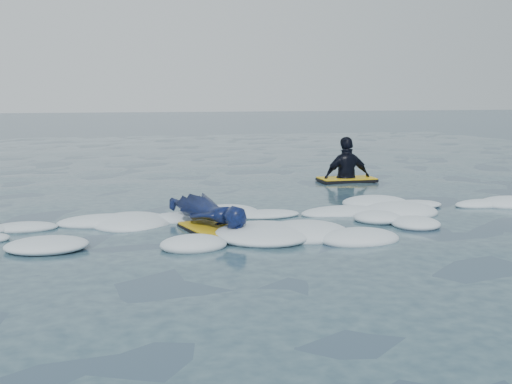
% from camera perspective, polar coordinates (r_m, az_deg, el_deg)
% --- Properties ---
extents(ground, '(120.00, 120.00, 0.00)m').
position_cam_1_polar(ground, '(8.11, -4.12, -4.55)').
color(ground, '#1A343F').
rests_on(ground, ground).
extents(foam_band, '(12.00, 3.10, 0.30)m').
position_cam_1_polar(foam_band, '(9.11, -5.29, -3.10)').
color(foam_band, silver).
rests_on(foam_band, ground).
extents(prone_woman_unit, '(1.12, 1.84, 0.45)m').
position_cam_1_polar(prone_woman_unit, '(8.82, -4.07, -1.93)').
color(prone_woman_unit, black).
rests_on(prone_woman_unit, ground).
extents(waiting_rider_unit, '(1.22, 0.68, 1.82)m').
position_cam_1_polar(waiting_rider_unit, '(13.83, 8.07, 1.14)').
color(waiting_rider_unit, black).
rests_on(waiting_rider_unit, ground).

